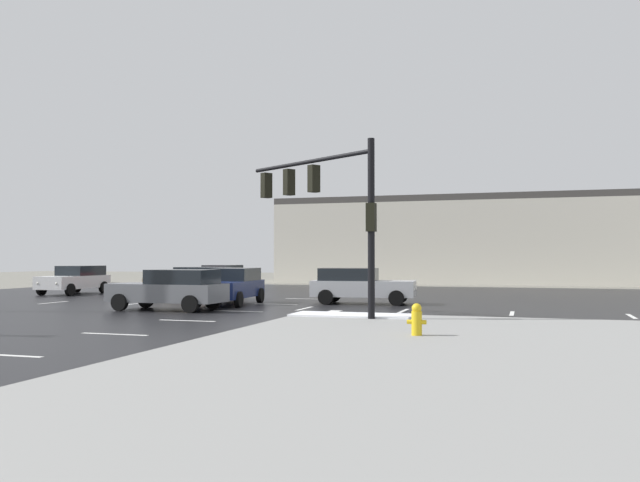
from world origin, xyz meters
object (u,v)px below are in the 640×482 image
fire_hydrant (417,319)px  sedan_navy (231,285)px  sedan_red (219,277)px  sedan_tan (195,282)px  sedan_white (76,279)px  sedan_grey (171,289)px  traffic_signal_mast (327,197)px  sedan_silver (360,285)px

fire_hydrant → sedan_navy: (-9.72, 10.23, 0.32)m
fire_hydrant → sedan_red: bearing=126.5°
sedan_tan → sedan_white: 8.95m
sedan_white → sedan_navy: (11.95, -5.13, 0.00)m
sedan_grey → sedan_white: size_ratio=1.00×
fire_hydrant → sedan_white: size_ratio=0.17×
traffic_signal_mast → sedan_white: (-17.78, 10.12, -3.28)m
sedan_red → sedan_grey: (4.90, -14.39, 0.00)m
sedan_red → sedan_navy: (5.77, -10.73, 0.00)m
traffic_signal_mast → sedan_tan: size_ratio=1.25×
sedan_tan → sedan_red: (-2.48, 7.86, 0.00)m
sedan_grey → sedan_silver: 8.35m
fire_hydrant → sedan_tan: size_ratio=0.17×
sedan_grey → sedan_navy: same height
sedan_white → sedan_silver: 17.50m
sedan_grey → fire_hydrant: bearing=149.5°
fire_hydrant → sedan_white: 26.56m
sedan_red → sedan_white: size_ratio=1.00×
sedan_navy → sedan_tan: bearing=-136.7°
sedan_red → sedan_white: 8.34m
traffic_signal_mast → sedan_silver: (-0.56, 6.98, -3.28)m
sedan_tan → sedan_grey: (2.41, -6.54, 0.00)m
sedan_white → sedan_tan: bearing=73.9°
sedan_red → sedan_silver: size_ratio=0.98×
traffic_signal_mast → sedan_navy: bearing=-7.5°
sedan_red → sedan_navy: size_ratio=0.98×
sedan_navy → fire_hydrant: bearing=38.0°
traffic_signal_mast → sedan_white: bearing=3.4°
traffic_signal_mast → sedan_tan: 12.48m
sedan_white → sedan_navy: bearing=65.3°
sedan_tan → sedan_white: bearing=-13.7°
traffic_signal_mast → fire_hydrant: 7.44m
sedan_tan → sedan_red: 8.24m
traffic_signal_mast → sedan_grey: (-6.71, 1.32, -3.28)m
sedan_white → fire_hydrant: bearing=53.2°
sedan_tan → sedan_silver: bearing=175.1°
sedan_silver → sedan_red: bearing=136.8°
traffic_signal_mast → sedan_silver: traffic_signal_mast is taller
sedan_grey → sedan_silver: bearing=-136.2°
sedan_red → sedan_grey: bearing=20.1°
sedan_grey → sedan_tan: bearing=-68.5°
sedan_navy → sedan_silver: bearing=105.0°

